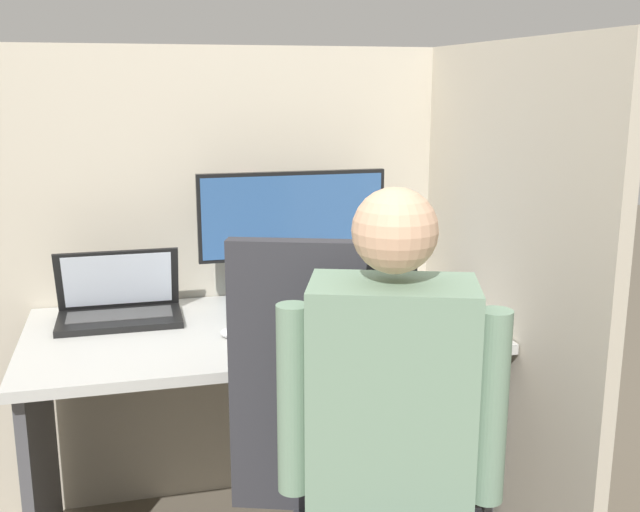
{
  "coord_description": "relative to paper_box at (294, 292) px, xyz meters",
  "views": [
    {
      "loc": [
        -0.36,
        -1.81,
        1.47
      ],
      "look_at": [
        0.15,
        0.18,
        1.0
      ],
      "focal_mm": 42.0,
      "sensor_mm": 36.0,
      "label": 1
    }
  ],
  "objects": [
    {
      "name": "cubicle_panel_back",
      "position": [
        -0.16,
        0.17,
        0.01
      ],
      "size": [
        1.88,
        0.05,
        1.59
      ],
      "color": "#B7AD99",
      "rests_on": "ground"
    },
    {
      "name": "cubicle_panel_right",
      "position": [
        0.56,
        -0.28,
        0.01
      ],
      "size": [
        0.04,
        1.35,
        1.59
      ],
      "color": "#B7AD99",
      "rests_on": "ground"
    },
    {
      "name": "desk",
      "position": [
        -0.16,
        -0.21,
        -0.23
      ],
      "size": [
        1.38,
        0.71,
        0.75
      ],
      "color": "#B7B7B2",
      "rests_on": "ground"
    },
    {
      "name": "paper_box",
      "position": [
        0.0,
        0.0,
        0.0
      ],
      "size": [
        0.36,
        0.24,
        0.08
      ],
      "color": "#236BAD",
      "rests_on": "desk"
    },
    {
      "name": "monitor",
      "position": [
        0.0,
        0.0,
        0.23
      ],
      "size": [
        0.62,
        0.23,
        0.37
      ],
      "color": "black",
      "rests_on": "paper_box"
    },
    {
      "name": "laptop",
      "position": [
        -0.57,
        -0.05,
        0.01
      ],
      "size": [
        0.38,
        0.22,
        0.22
      ],
      "color": "black",
      "rests_on": "desk"
    },
    {
      "name": "mouse",
      "position": [
        -0.25,
        -0.3,
        -0.02
      ],
      "size": [
        0.07,
        0.05,
        0.03
      ],
      "color": "silver",
      "rests_on": "desk"
    },
    {
      "name": "stapler",
      "position": [
        0.41,
        -0.19,
        -0.01
      ],
      "size": [
        0.04,
        0.16,
        0.06
      ],
      "color": "#2D2D33",
      "rests_on": "desk"
    },
    {
      "name": "carrot_toy",
      "position": [
        -0.07,
        -0.37,
        -0.02
      ],
      "size": [
        0.05,
        0.14,
        0.05
      ],
      "color": "orange",
      "rests_on": "desk"
    },
    {
      "name": "office_chair",
      "position": [
        -0.05,
        -0.89,
        -0.23
      ],
      "size": [
        0.6,
        0.64,
        1.12
      ],
      "color": "#2D2D33",
      "rests_on": "ground"
    },
    {
      "name": "person",
      "position": [
        0.0,
        -1.05,
        -0.05
      ],
      "size": [
        0.46,
        0.46,
        1.27
      ],
      "color": "#282D4C",
      "rests_on": "ground"
    }
  ]
}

